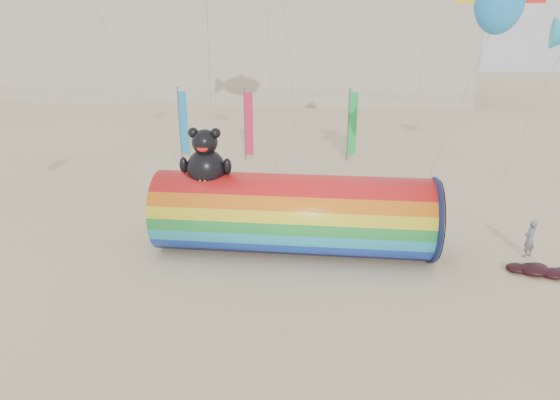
# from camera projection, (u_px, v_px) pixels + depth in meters

# --- Properties ---
(ground) EXTENTS (160.00, 160.00, 0.00)m
(ground) POSITION_uv_depth(u_px,v_px,m) (264.00, 265.00, 21.11)
(ground) COLOR #CCB58C
(ground) RESTS_ON ground
(hotel_building) EXTENTS (60.40, 15.40, 20.60)m
(hotel_building) POSITION_uv_depth(u_px,v_px,m) (218.00, 12.00, 61.55)
(hotel_building) COLOR #B7AD99
(hotel_building) RESTS_ON ground
(windsock_assembly) EXTENTS (12.12, 3.69, 5.59)m
(windsock_assembly) POSITION_uv_depth(u_px,v_px,m) (294.00, 212.00, 21.75)
(windsock_assembly) COLOR red
(windsock_assembly) RESTS_ON ground
(kite_handler) EXTENTS (0.74, 0.69, 1.70)m
(kite_handler) POSITION_uv_depth(u_px,v_px,m) (530.00, 239.00, 21.56)
(kite_handler) COLOR slate
(kite_handler) RESTS_ON ground
(fabric_bundle) EXTENTS (2.62, 1.35, 0.41)m
(fabric_bundle) POSITION_uv_depth(u_px,v_px,m) (539.00, 270.00, 20.31)
(fabric_bundle) COLOR black
(fabric_bundle) RESTS_ON ground
(festival_banners) EXTENTS (12.70, 0.99, 5.20)m
(festival_banners) POSITION_uv_depth(u_px,v_px,m) (261.00, 124.00, 35.54)
(festival_banners) COLOR #59595E
(festival_banners) RESTS_ON ground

